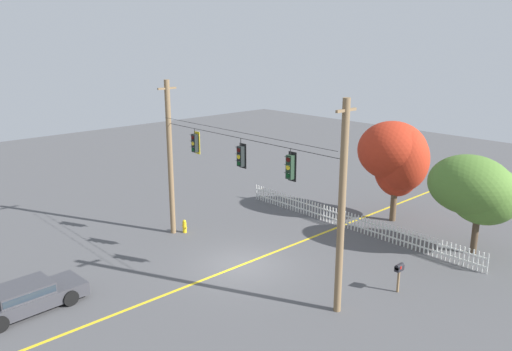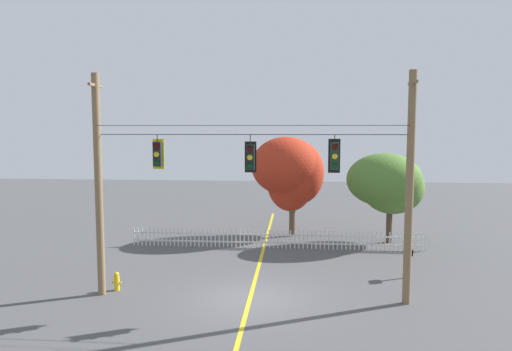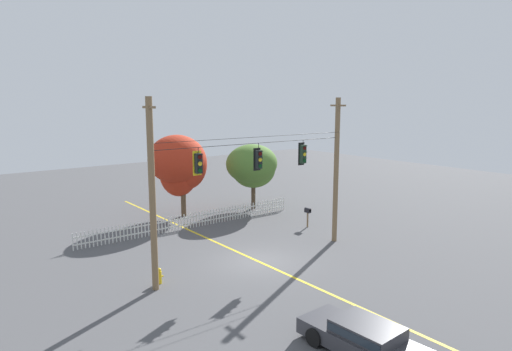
{
  "view_description": "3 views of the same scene",
  "coord_description": "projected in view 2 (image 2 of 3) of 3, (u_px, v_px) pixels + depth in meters",
  "views": [
    {
      "loc": [
        16.78,
        -14.68,
        10.42
      ],
      "look_at": [
        0.5,
        0.48,
        4.45
      ],
      "focal_mm": 35.58,
      "sensor_mm": 36.0,
      "label": 1
    },
    {
      "loc": [
        1.7,
        -17.32,
        6.4
      ],
      "look_at": [
        0.19,
        0.51,
        4.62
      ],
      "focal_mm": 33.46,
      "sensor_mm": 36.0,
      "label": 2
    },
    {
      "loc": [
        -13.78,
        -17.68,
        8.24
      ],
      "look_at": [
        0.22,
        0.46,
        4.45
      ],
      "focal_mm": 31.7,
      "sensor_mm": 36.0,
      "label": 3
    }
  ],
  "objects": [
    {
      "name": "ground",
      "position": [
        250.0,
        299.0,
        17.95
      ],
      "size": [
        80.0,
        80.0,
        0.0
      ],
      "primitive_type": "plane",
      "color": "#4C4C4F"
    },
    {
      "name": "lane_centerline_stripe",
      "position": [
        250.0,
        298.0,
        17.95
      ],
      "size": [
        0.16,
        36.0,
        0.01
      ],
      "primitive_type": "cube",
      "color": "gold",
      "rests_on": "ground"
    },
    {
      "name": "signal_support_span",
      "position": [
        250.0,
        186.0,
        17.53
      ],
      "size": [
        11.79,
        1.1,
        8.43
      ],
      "color": "brown",
      "rests_on": "ground"
    },
    {
      "name": "traffic_signal_eastbound_side",
      "position": [
        158.0,
        154.0,
        17.71
      ],
      "size": [
        0.43,
        0.38,
        1.3
      ],
      "color": "black"
    },
    {
      "name": "traffic_signal_westbound_side",
      "position": [
        250.0,
        157.0,
        17.43
      ],
      "size": [
        0.43,
        0.38,
        1.4
      ],
      "color": "black"
    },
    {
      "name": "traffic_signal_northbound_primary",
      "position": [
        334.0,
        156.0,
        17.17
      ],
      "size": [
        0.43,
        0.38,
        1.39
      ],
      "color": "black"
    },
    {
      "name": "white_picket_fence",
      "position": [
        276.0,
        239.0,
        25.42
      ],
      "size": [
        15.58,
        0.06,
        1.0
      ],
      "color": "silver",
      "rests_on": "ground"
    },
    {
      "name": "autumn_maple_near_fence",
      "position": [
        291.0,
        172.0,
        28.2
      ],
      "size": [
        4.3,
        3.81,
        5.9
      ],
      "color": "brown",
      "rests_on": "ground"
    },
    {
      "name": "autumn_maple_mid",
      "position": [
        388.0,
        183.0,
        26.35
      ],
      "size": [
        4.34,
        3.85,
        5.05
      ],
      "color": "#473828",
      "rests_on": "ground"
    },
    {
      "name": "fire_hydrant",
      "position": [
        117.0,
        281.0,
        18.84
      ],
      "size": [
        0.38,
        0.22,
        0.75
      ],
      "color": "gold",
      "rests_on": "ground"
    },
    {
      "name": "roadside_mailbox",
      "position": [
        409.0,
        254.0,
        20.38
      ],
      "size": [
        0.25,
        0.44,
        1.3
      ],
      "color": "brown",
      "rests_on": "ground"
    }
  ]
}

